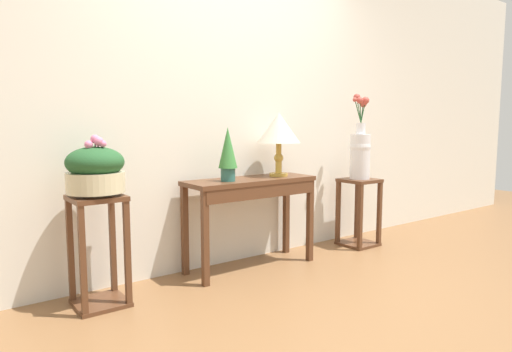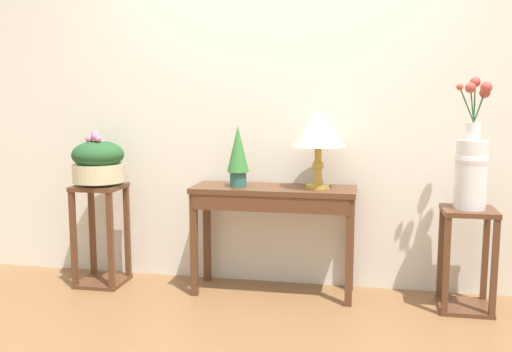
% 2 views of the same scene
% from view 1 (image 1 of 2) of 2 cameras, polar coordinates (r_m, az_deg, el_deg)
% --- Properties ---
extents(ground_plane, '(12.00, 12.00, 0.01)m').
position_cam_1_polar(ground_plane, '(2.92, 13.37, -17.07)').
color(ground_plane, brown).
extents(back_wall_with_art, '(9.00, 0.10, 2.80)m').
position_cam_1_polar(back_wall_with_art, '(3.77, -3.35, 10.28)').
color(back_wall_with_art, silver).
rests_on(back_wall_with_art, ground).
extents(console_table, '(1.08, 0.37, 0.73)m').
position_cam_1_polar(console_table, '(3.56, -0.51, -2.20)').
color(console_table, '#56331E').
rests_on(console_table, ground).
extents(table_lamp, '(0.36, 0.36, 0.52)m').
position_cam_1_polar(table_lamp, '(3.72, 2.90, 5.88)').
color(table_lamp, gold).
rests_on(table_lamp, console_table).
extents(potted_plant_on_console, '(0.14, 0.14, 0.41)m').
position_cam_1_polar(potted_plant_on_console, '(3.39, -3.59, 3.05)').
color(potted_plant_on_console, '#2D665B').
rests_on(potted_plant_on_console, console_table).
extents(pedestal_stand_left, '(0.32, 0.32, 0.71)m').
position_cam_1_polar(pedestal_stand_left, '(3.06, -19.28, -8.97)').
color(pedestal_stand_left, '#56331E').
rests_on(pedestal_stand_left, ground).
extents(planter_bowl_wide_left, '(0.35, 0.35, 0.38)m').
position_cam_1_polar(planter_bowl_wide_left, '(2.96, -19.65, 0.71)').
color(planter_bowl_wide_left, beige).
rests_on(planter_bowl_wide_left, pedestal_stand_left).
extents(pedestal_stand_right, '(0.32, 0.32, 0.64)m').
position_cam_1_polar(pedestal_stand_right, '(4.40, 12.84, -4.50)').
color(pedestal_stand_right, '#56331E').
rests_on(pedestal_stand_right, ground).
extents(flower_vase_tall_right, '(0.21, 0.20, 0.80)m').
position_cam_1_polar(flower_vase_tall_right, '(4.33, 13.04, 3.23)').
color(flower_vase_tall_right, silver).
rests_on(flower_vase_tall_right, pedestal_stand_right).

